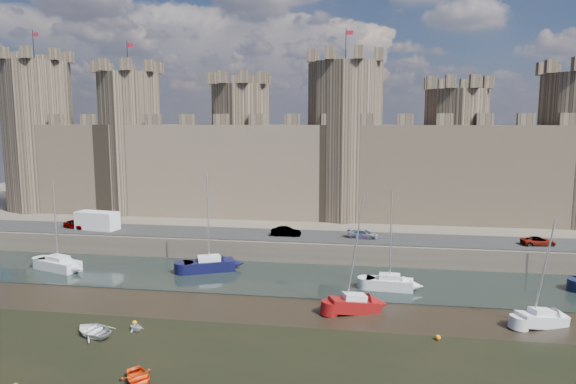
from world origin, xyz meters
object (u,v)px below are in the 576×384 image
(car_0, at_px, (76,224))
(sailboat_2, at_px, (389,282))
(car_2, at_px, (364,234))
(car_3, at_px, (538,241))
(sailboat_5, at_px, (541,318))
(car_1, at_px, (286,232))
(dinghy_0, at_px, (139,380))
(sailboat_1, at_px, (209,264))
(van, at_px, (97,221))
(sailboat_4, at_px, (354,304))
(sailboat_0, at_px, (58,264))

(car_0, height_order, sailboat_2, sailboat_2)
(car_2, height_order, car_3, car_2)
(sailboat_5, bearing_deg, sailboat_2, 125.49)
(car_0, bearing_deg, car_3, -71.57)
(car_1, bearing_deg, dinghy_0, 172.14)
(car_1, distance_m, dinghy_0, 33.79)
(sailboat_2, bearing_deg, sailboat_1, 174.58)
(sailboat_1, bearing_deg, sailboat_2, -33.95)
(car_1, distance_m, sailboat_2, 17.30)
(van, height_order, sailboat_4, sailboat_4)
(sailboat_2, bearing_deg, car_1, 141.04)
(sailboat_2, bearing_deg, car_0, 168.12)
(sailboat_5, bearing_deg, van, 136.06)
(car_1, bearing_deg, car_2, -88.68)
(sailboat_1, bearing_deg, car_2, 1.97)
(sailboat_0, relative_size, sailboat_2, 1.02)
(car_2, distance_m, sailboat_2, 12.49)
(sailboat_0, relative_size, dinghy_0, 3.48)
(sailboat_1, distance_m, sailboat_5, 34.05)
(car_2, height_order, dinghy_0, car_2)
(van, relative_size, sailboat_5, 0.61)
(car_0, height_order, van, van)
(sailboat_4, bearing_deg, car_2, 65.24)
(car_2, distance_m, sailboat_4, 18.78)
(sailboat_0, bearing_deg, sailboat_1, 25.91)
(sailboat_0, relative_size, sailboat_4, 0.97)
(sailboat_0, xyz_separation_m, dinghy_0, (20.49, -22.84, -0.50))
(car_2, bearing_deg, car_3, -84.07)
(van, bearing_deg, sailboat_2, -7.78)
(van, relative_size, sailboat_1, 0.51)
(sailboat_0, xyz_separation_m, sailboat_5, (49.66, -8.53, -0.12))
(car_3, distance_m, sailboat_2, 21.10)
(car_2, distance_m, dinghy_0, 36.64)
(car_0, distance_m, sailboat_1, 23.17)
(car_1, distance_m, sailboat_1, 11.48)
(car_2, distance_m, sailboat_0, 36.39)
(sailboat_0, bearing_deg, dinghy_0, -29.39)
(sailboat_5, bearing_deg, car_3, 50.78)
(car_3, xyz_separation_m, sailboat_1, (-37.68, -8.11, -2.17))
(car_0, bearing_deg, van, -74.74)
(car_0, bearing_deg, sailboat_0, -140.15)
(van, xyz_separation_m, sailboat_0, (0.83, -10.46, -2.94))
(car_3, bearing_deg, sailboat_4, 123.09)
(sailboat_1, xyz_separation_m, dinghy_0, (3.15, -25.03, -0.56))
(car_3, xyz_separation_m, sailboat_2, (-17.59, -11.43, -2.23))
(van, distance_m, dinghy_0, 39.69)
(van, distance_m, sailboat_4, 39.50)
(car_1, relative_size, sailboat_1, 0.33)
(car_2, bearing_deg, sailboat_2, -159.53)
(van, distance_m, sailboat_5, 54.03)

